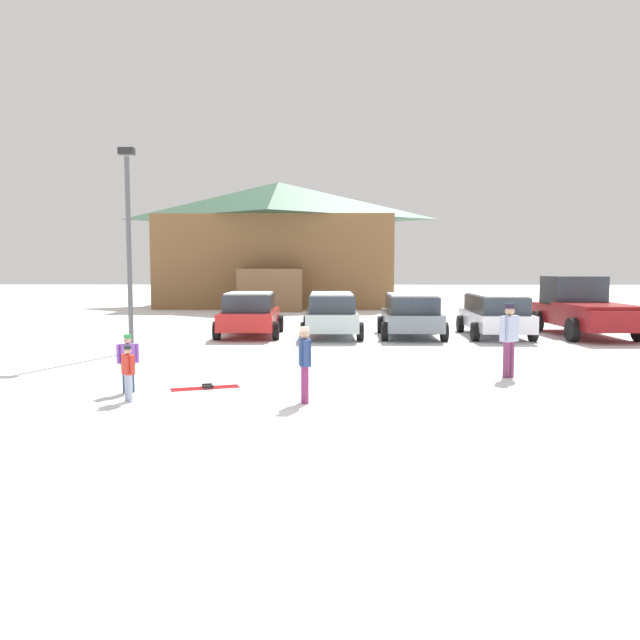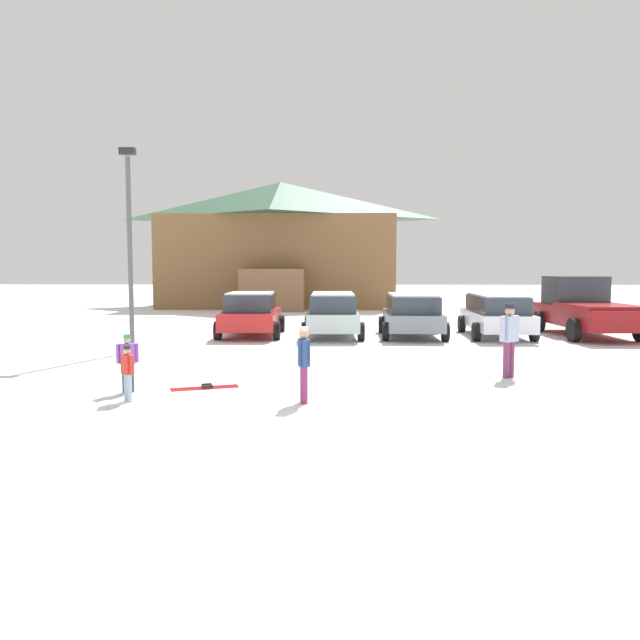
# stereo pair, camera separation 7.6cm
# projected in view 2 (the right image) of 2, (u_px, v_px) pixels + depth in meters

# --- Properties ---
(ground) EXTENTS (160.00, 160.00, 0.00)m
(ground) POSITION_uv_depth(u_px,v_px,m) (349.00, 447.00, 8.62)
(ground) COLOR white
(ski_lodge) EXTENTS (14.77, 11.88, 8.00)m
(ski_lodge) POSITION_uv_depth(u_px,v_px,m) (281.00, 243.00, 40.68)
(ski_lodge) COLOR brown
(ski_lodge) RESTS_ON ground
(parked_red_sedan) EXTENTS (2.32, 4.44, 1.58)m
(parked_red_sedan) POSITION_uv_depth(u_px,v_px,m) (251.00, 314.00, 22.62)
(parked_red_sedan) COLOR red
(parked_red_sedan) RESTS_ON ground
(parked_silver_wagon) EXTENTS (2.16, 4.57, 1.57)m
(parked_silver_wagon) POSITION_uv_depth(u_px,v_px,m) (333.00, 313.00, 22.37)
(parked_silver_wagon) COLOR silver
(parked_silver_wagon) RESTS_ON ground
(parked_grey_wagon) EXTENTS (2.30, 4.19, 1.54)m
(parked_grey_wagon) POSITION_uv_depth(u_px,v_px,m) (412.00, 313.00, 22.20)
(parked_grey_wagon) COLOR slate
(parked_grey_wagon) RESTS_ON ground
(parked_white_suv) EXTENTS (2.27, 4.84, 1.53)m
(parked_white_suv) POSITION_uv_depth(u_px,v_px,m) (496.00, 313.00, 22.29)
(parked_white_suv) COLOR white
(parked_white_suv) RESTS_ON ground
(pickup_truck) EXTENTS (2.62, 5.57, 2.15)m
(pickup_truck) POSITION_uv_depth(u_px,v_px,m) (584.00, 308.00, 22.61)
(pickup_truck) COLOR maroon
(pickup_truck) RESTS_ON ground
(skier_teen_in_navy_coat) EXTENTS (0.25, 0.52, 1.41)m
(skier_teen_in_navy_coat) POSITION_uv_depth(u_px,v_px,m) (304.00, 360.00, 11.39)
(skier_teen_in_navy_coat) COLOR #7E2B5E
(skier_teen_in_navy_coat) RESTS_ON ground
(skier_adult_in_blue_parka) EXTENTS (0.49, 0.45, 1.67)m
(skier_adult_in_blue_parka) POSITION_uv_depth(u_px,v_px,m) (509.00, 336.00, 14.00)
(skier_adult_in_blue_parka) COLOR #723156
(skier_adult_in_blue_parka) RESTS_ON ground
(skier_child_in_red_jacket) EXTENTS (0.29, 0.30, 1.05)m
(skier_child_in_red_jacket) POSITION_uv_depth(u_px,v_px,m) (128.00, 370.00, 11.52)
(skier_child_in_red_jacket) COLOR #A1B1CF
(skier_child_in_red_jacket) RESTS_ON ground
(skier_child_in_purple_jacket) EXTENTS (0.40, 0.26, 1.16)m
(skier_child_in_purple_jacket) POSITION_uv_depth(u_px,v_px,m) (128.00, 360.00, 12.34)
(skier_child_in_purple_jacket) COLOR #294058
(skier_child_in_purple_jacket) RESTS_ON ground
(pair_of_skis) EXTENTS (1.40, 0.75, 0.08)m
(pair_of_skis) POSITION_uv_depth(u_px,v_px,m) (205.00, 387.00, 12.82)
(pair_of_skis) COLOR red
(pair_of_skis) RESTS_ON ground
(lamp_post) EXTENTS (0.44, 0.24, 5.88)m
(lamp_post) POSITION_uv_depth(u_px,v_px,m) (130.00, 239.00, 17.99)
(lamp_post) COLOR #515459
(lamp_post) RESTS_ON ground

